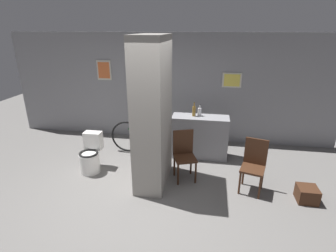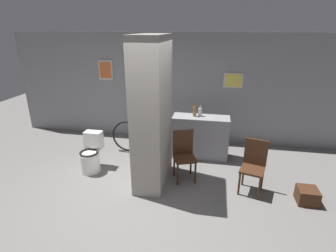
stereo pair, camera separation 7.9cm
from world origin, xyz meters
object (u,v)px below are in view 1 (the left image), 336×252
at_px(toilet, 91,156).
at_px(chair_near_pillar, 184,153).
at_px(chair_by_doorway, 254,164).
at_px(bottle_tall, 194,111).
at_px(bicycle, 149,138).

height_order(toilet, chair_near_pillar, chair_near_pillar).
relative_size(toilet, chair_by_doorway, 0.81).
bearing_deg(chair_by_doorway, bottle_tall, 150.42).
xyz_separation_m(toilet, chair_by_doorway, (3.07, -0.15, 0.19)).
relative_size(chair_near_pillar, bottle_tall, 2.91).
height_order(toilet, bicycle, bicycle).
xyz_separation_m(bicycle, bottle_tall, (0.98, 0.07, 0.66)).
bearing_deg(toilet, bicycle, 44.31).
distance_m(toilet, chair_near_pillar, 1.86).
distance_m(chair_by_doorway, bicycle, 2.38).
bearing_deg(bicycle, bottle_tall, 3.94).
relative_size(toilet, chair_near_pillar, 0.81).
distance_m(chair_near_pillar, bicycle, 1.26).
bearing_deg(bicycle, chair_by_doorway, -27.24).
xyz_separation_m(toilet, chair_near_pillar, (1.85, 0.05, 0.19)).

